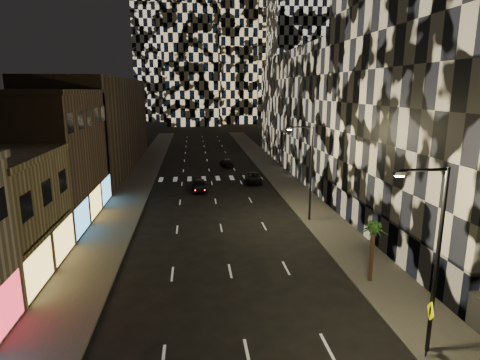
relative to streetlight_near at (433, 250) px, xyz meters
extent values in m
cube|color=#47443F|center=(-18.35, 40.00, -5.28)|extent=(4.00, 120.00, 0.15)
cube|color=#47443F|center=(1.65, 40.00, -5.28)|extent=(4.00, 120.00, 0.15)
cube|color=#4C4C47|center=(-16.25, 40.00, -5.28)|extent=(0.20, 120.00, 0.15)
cube|color=#4C4C47|center=(-0.45, 40.00, -5.28)|extent=(0.20, 120.00, 0.15)
cube|color=brown|center=(-25.35, 23.50, 0.65)|extent=(10.00, 15.00, 12.00)
cube|color=brown|center=(-25.35, 50.00, 1.65)|extent=(10.00, 40.00, 14.00)
cube|color=#232326|center=(11.65, 14.50, 5.65)|extent=(16.00, 25.00, 22.00)
cube|color=#383838|center=(3.95, 14.50, -3.85)|extent=(0.60, 25.00, 3.00)
cube|color=#232326|center=(11.65, 47.00, 3.65)|extent=(16.00, 40.00, 18.00)
cylinder|color=black|center=(0.25, 0.00, -0.70)|extent=(0.20, 0.20, 9.00)
cylinder|color=black|center=(-0.85, 0.00, 3.70)|extent=(2.20, 0.14, 0.14)
cube|color=black|center=(-1.95, 0.00, 3.58)|extent=(0.50, 0.25, 0.18)
cube|color=#FFEAB2|center=(-1.95, 0.00, 3.46)|extent=(0.35, 0.18, 0.06)
cylinder|color=black|center=(0.25, 20.00, -0.70)|extent=(0.20, 0.20, 9.00)
cylinder|color=black|center=(-0.85, 20.00, 3.70)|extent=(2.20, 0.14, 0.14)
cube|color=black|center=(-1.95, 20.00, 3.58)|extent=(0.50, 0.25, 0.18)
cube|color=#FFEAB2|center=(-1.95, 20.00, 3.46)|extent=(0.35, 0.18, 0.06)
imported|color=black|center=(-10.05, 32.83, -4.60)|extent=(1.88, 4.44, 1.50)
imported|color=black|center=(-5.35, 49.02, -4.75)|extent=(2.24, 4.37, 1.21)
imported|color=black|center=(-2.71, 36.59, -4.68)|extent=(2.65, 5.02, 1.35)
cylinder|color=black|center=(-0.05, -0.40, -3.87)|extent=(0.08, 0.08, 2.67)
cube|color=#FCFF00|center=(-0.05, -0.40, -2.86)|extent=(0.32, 0.91, 0.94)
cube|color=black|center=(-0.08, -0.40, -2.86)|extent=(0.09, 0.23, 0.43)
cylinder|color=#47331E|center=(0.65, 7.27, -3.47)|extent=(0.26, 0.26, 3.47)
sphere|color=#214A1A|center=(0.65, 7.27, -1.57)|extent=(0.76, 0.76, 0.76)
cone|color=#214A1A|center=(0.90, 7.37, -1.63)|extent=(1.51, 0.85, 0.92)
cone|color=#214A1A|center=(0.72, 7.53, -1.63)|extent=(0.71, 1.53, 0.92)
cone|color=#214A1A|center=(0.49, 7.49, -1.63)|extent=(1.12, 1.40, 0.92)
cone|color=#214A1A|center=(0.37, 7.28, -1.63)|extent=(1.52, 0.39, 0.92)
cone|color=#214A1A|center=(0.46, 7.07, -1.63)|extent=(1.23, 1.32, 0.92)
cone|color=#214A1A|center=(0.69, 7.00, -1.63)|extent=(0.55, 1.53, 0.92)
cone|color=#214A1A|center=(0.88, 7.14, -1.63)|extent=(1.46, 0.99, 0.92)
camera|label=1|loc=(-10.67, -15.83, 7.10)|focal=30.00mm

